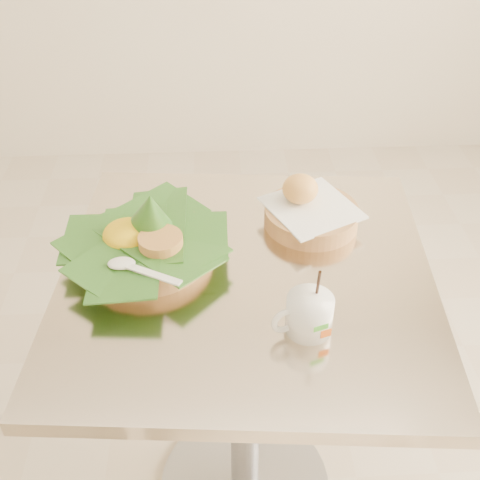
{
  "coord_description": "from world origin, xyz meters",
  "views": [
    {
      "loc": [
        0.09,
        -0.87,
        1.49
      ],
      "look_at": [
        0.14,
        -0.0,
        0.82
      ],
      "focal_mm": 45.0,
      "sensor_mm": 36.0,
      "label": 1
    }
  ],
  "objects_px": {
    "rice_basket": "(146,238)",
    "bread_basket": "(309,211)",
    "cafe_table": "(246,351)",
    "coffee_mug": "(308,314)"
  },
  "relations": [
    {
      "from": "bread_basket",
      "to": "cafe_table",
      "type": "bearing_deg",
      "value": -132.6
    },
    {
      "from": "cafe_table",
      "to": "rice_basket",
      "type": "distance_m",
      "value": 0.33
    },
    {
      "from": "rice_basket",
      "to": "coffee_mug",
      "type": "height_order",
      "value": "rice_basket"
    },
    {
      "from": "cafe_table",
      "to": "rice_basket",
      "type": "bearing_deg",
      "value": 162.8
    },
    {
      "from": "rice_basket",
      "to": "coffee_mug",
      "type": "distance_m",
      "value": 0.35
    },
    {
      "from": "cafe_table",
      "to": "bread_basket",
      "type": "xyz_separation_m",
      "value": [
        0.14,
        0.15,
        0.25
      ]
    },
    {
      "from": "bread_basket",
      "to": "coffee_mug",
      "type": "relative_size",
      "value": 1.63
    },
    {
      "from": "bread_basket",
      "to": "rice_basket",
      "type": "bearing_deg",
      "value": -164.33
    },
    {
      "from": "rice_basket",
      "to": "bread_basket",
      "type": "height_order",
      "value": "rice_basket"
    },
    {
      "from": "cafe_table",
      "to": "bread_basket",
      "type": "bearing_deg",
      "value": 47.4
    }
  ]
}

